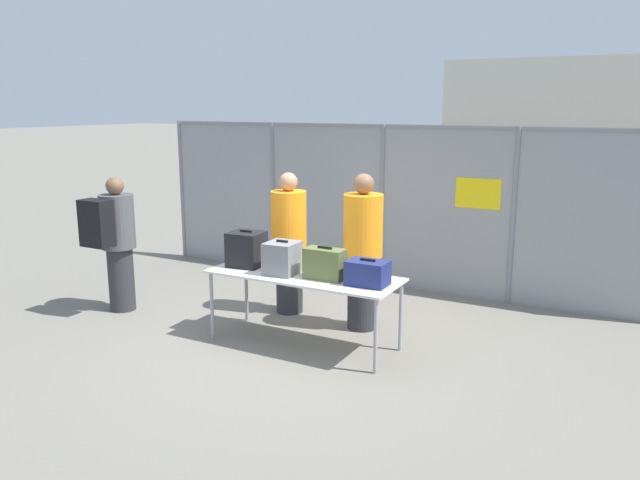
# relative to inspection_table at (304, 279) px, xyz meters

# --- Properties ---
(ground_plane) EXTENTS (120.00, 120.00, 0.00)m
(ground_plane) POSITION_rel_inspection_table_xyz_m (-0.18, 0.11, -0.74)
(ground_plane) COLOR slate
(fence_section) EXTENTS (7.44, 0.07, 2.32)m
(fence_section) POSITION_rel_inspection_table_xyz_m (-0.17, 2.57, 0.47)
(fence_section) COLOR gray
(fence_section) RESTS_ON ground_plane
(inspection_table) EXTENTS (2.11, 0.79, 0.80)m
(inspection_table) POSITION_rel_inspection_table_xyz_m (0.00, 0.00, 0.00)
(inspection_table) COLOR silver
(inspection_table) RESTS_ON ground_plane
(suitcase_black) EXTENTS (0.39, 0.36, 0.42)m
(suitcase_black) POSITION_rel_inspection_table_xyz_m (-0.75, 0.01, 0.25)
(suitcase_black) COLOR black
(suitcase_black) RESTS_ON inspection_table
(suitcase_grey) EXTENTS (0.35, 0.37, 0.37)m
(suitcase_grey) POSITION_rel_inspection_table_xyz_m (-0.22, -0.08, 0.23)
(suitcase_grey) COLOR slate
(suitcase_grey) RESTS_ON inspection_table
(suitcase_olive) EXTENTS (0.43, 0.21, 0.35)m
(suitcase_olive) POSITION_rel_inspection_table_xyz_m (0.29, -0.05, 0.22)
(suitcase_olive) COLOR #566033
(suitcase_olive) RESTS_ON inspection_table
(suitcase_navy) EXTENTS (0.41, 0.29, 0.27)m
(suitcase_navy) POSITION_rel_inspection_table_xyz_m (0.77, -0.04, 0.18)
(suitcase_navy) COLOR navy
(suitcase_navy) RESTS_ON inspection_table
(traveler_hooded) EXTENTS (0.42, 0.66, 1.72)m
(traveler_hooded) POSITION_rel_inspection_table_xyz_m (-2.65, -0.14, 0.20)
(traveler_hooded) COLOR #2D2D33
(traveler_hooded) RESTS_ON ground_plane
(security_worker_near) EXTENTS (0.45, 0.45, 1.83)m
(security_worker_near) POSITION_rel_inspection_table_xyz_m (0.35, 0.77, 0.20)
(security_worker_near) COLOR #2D2D33
(security_worker_near) RESTS_ON ground_plane
(security_worker_far) EXTENTS (0.44, 0.44, 1.78)m
(security_worker_far) POSITION_rel_inspection_table_xyz_m (-0.71, 0.88, 0.18)
(security_worker_far) COLOR #2D2D33
(security_worker_far) RESTS_ON ground_plane
(utility_trailer) EXTENTS (3.80, 1.97, 0.74)m
(utility_trailer) POSITION_rel_inspection_table_xyz_m (1.55, 4.76, -0.32)
(utility_trailer) COLOR #4C6B47
(utility_trailer) RESTS_ON ground_plane
(distant_hangar) EXTENTS (16.04, 8.24, 5.53)m
(distant_hangar) POSITION_rel_inspection_table_xyz_m (-2.24, 41.42, 2.02)
(distant_hangar) COLOR beige
(distant_hangar) RESTS_ON ground_plane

